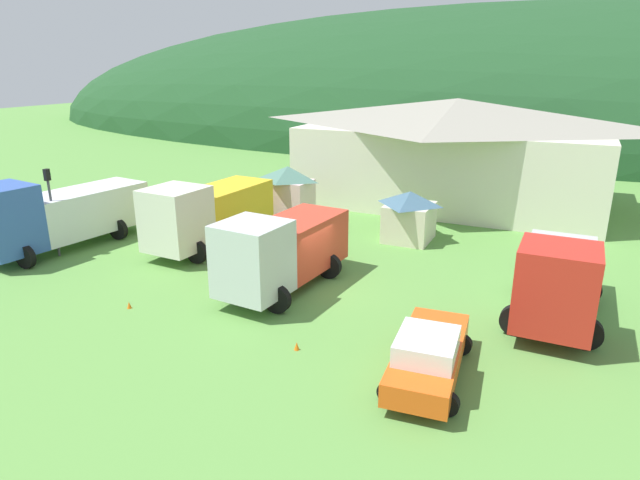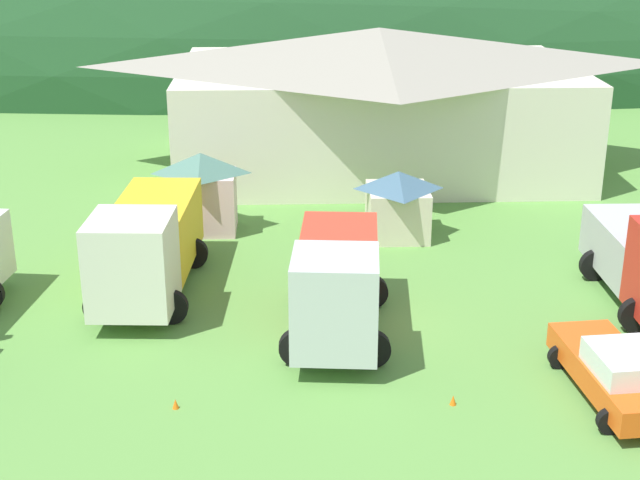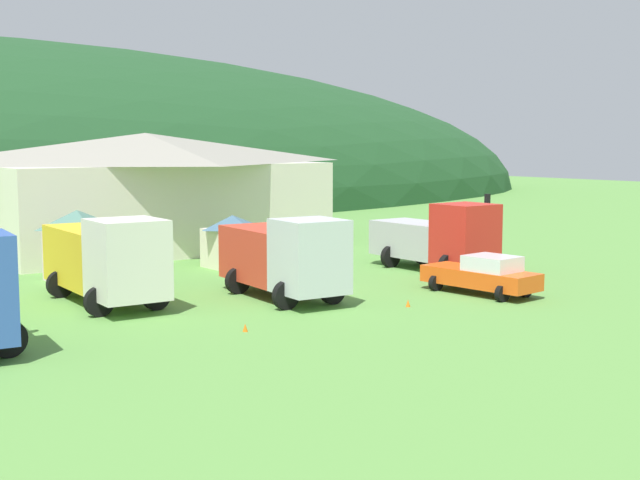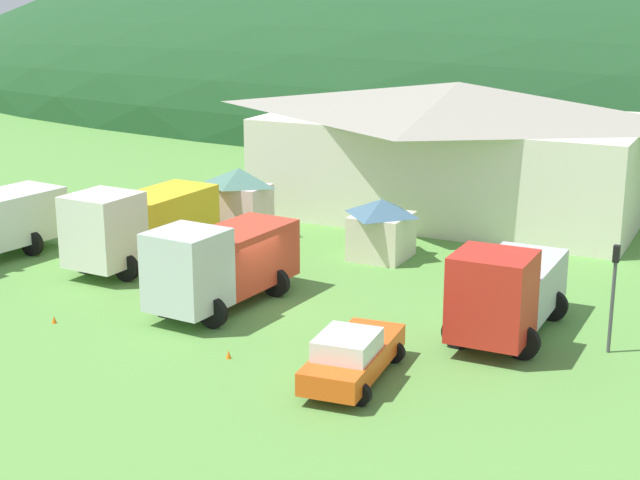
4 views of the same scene
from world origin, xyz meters
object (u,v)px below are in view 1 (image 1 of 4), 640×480
Objects in this scene: box_truck_blue at (58,213)px; traffic_cone_mid_row at (130,308)px; play_shed_pink at (288,192)px; crane_truck_red at (557,278)px; play_shed_cream at (409,215)px; tow_truck_silver at (281,249)px; traffic_light_west at (52,204)px; depot_building at (454,149)px; service_pickup_orange at (428,354)px; heavy_rig_striped at (207,212)px; traffic_cone_near_pickup at (297,350)px.

box_truck_blue reaches higher than traffic_cone_mid_row.
play_shed_pink is 0.47× the size of crane_truck_red.
crane_truck_red reaches higher than play_shed_cream.
traffic_light_west is (-11.90, -0.94, 0.84)m from tow_truck_silver.
play_shed_cream is (-0.12, -9.89, -2.14)m from depot_building.
traffic_light_west reaches higher than play_shed_pink.
tow_truck_silver is 8.28m from service_pickup_orange.
box_truck_blue reaches higher than play_shed_pink.
heavy_rig_striped is 1.13× the size of tow_truck_silver.
traffic_cone_near_pickup is at bearing 39.59° from tow_truck_silver.
service_pickup_orange is 4.40m from traffic_cone_near_pickup.
heavy_rig_striped is at bearing 140.13° from traffic_cone_near_pickup.
play_shed_cream is at bearing 33.29° from traffic_light_west.
depot_building is 2.98× the size of crane_truck_red.
play_shed_pink is at bearing -130.87° from depot_building.
tow_truck_silver reaches higher than play_shed_cream.
crane_truck_red is at bearing 21.18° from traffic_cone_mid_row.
play_shed_cream is 17.88m from box_truck_blue.
crane_truck_red is (7.48, -7.07, 0.33)m from play_shed_cream.
box_truck_blue is at bearing -85.21° from crane_truck_red.
play_shed_cream is 14.81m from traffic_cone_mid_row.
crane_truck_red is 12.69× the size of traffic_cone_mid_row.
depot_building is 23.05m from traffic_cone_near_pickup.
heavy_rig_striped is 1.15× the size of crane_truck_red.
play_shed_cream is at bearing -6.42° from play_shed_pink.
depot_building is 2.35× the size of box_truck_blue.
play_shed_pink is at bearing 56.18° from traffic_light_west.
traffic_cone_mid_row is (-7.44, -22.69, -3.50)m from depot_building.
play_shed_cream is 0.32× the size of box_truck_blue.
tow_truck_silver is (-2.98, -18.64, -1.72)m from depot_building.
depot_building is at bearing -174.39° from service_pickup_orange.
heavy_rig_striped reaches higher than traffic_cone_mid_row.
service_pickup_orange is at bearing -28.63° from crane_truck_red.
crane_truck_red is 9.63m from traffic_cone_near_pickup.
traffic_light_west reaches higher than box_truck_blue.
tow_truck_silver is at bearing 124.62° from traffic_cone_near_pickup.
depot_building is 6.30× the size of play_shed_pink.
traffic_cone_mid_row is (-7.32, 0.09, 0.00)m from traffic_cone_near_pickup.
box_truck_blue reaches higher than play_shed_cream.
play_shed_pink is at bearing -143.50° from service_pickup_orange.
depot_building is 24.61m from traffic_light_west.
depot_building is at bearing 147.39° from box_truck_blue.
tow_truck_silver is at bearing -80.36° from crane_truck_red.
play_shed_pink is at bearing 119.20° from traffic_cone_near_pickup.
play_shed_pink is 15.84m from traffic_cone_near_pickup.
traffic_cone_near_pickup is (8.99, -7.51, -1.84)m from heavy_rig_striped.
traffic_light_west is at bearing -49.94° from heavy_rig_striped.
depot_building is at bearing 49.13° from play_shed_pink.
play_shed_pink is at bearing -117.21° from crane_truck_red.
box_truck_blue is 20.27m from service_pickup_orange.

